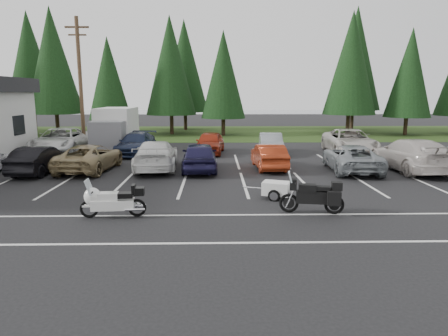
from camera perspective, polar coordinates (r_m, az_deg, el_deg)
The scene contains 30 objects.
ground at distance 16.64m, azimuth 1.42°, elevation -3.13°, with size 120.00×120.00×0.00m, color black.
grass_strip at distance 40.34m, azimuth -0.17°, elevation 5.04°, with size 80.00×16.00×0.01m, color #213611.
lake_water at distance 71.41m, azimuth 2.59°, elevation 7.48°, with size 70.00×50.00×0.02m, color slate.
utility_pole at distance 29.62m, azimuth -19.83°, elevation 11.47°, with size 1.60×0.26×9.00m.
box_truck at distance 29.65m, azimuth -15.45°, elevation 5.42°, with size 2.40×5.60×2.90m, color silver, non-canonical shape.
stall_markings at distance 18.58m, azimuth 1.13°, elevation -1.64°, with size 32.00×16.00×0.01m, color silver.
conifer_2 at distance 41.92m, azimuth -23.29°, elevation 13.92°, with size 5.10×5.10×11.89m.
conifer_3 at distance 38.80m, azimuth -16.16°, elevation 12.19°, with size 3.87×3.87×9.02m.
conifer_4 at distance 39.35m, azimuth -7.67°, elevation 14.32°, with size 4.80×4.80×11.17m.
conifer_5 at distance 37.78m, azimuth -0.10°, elevation 13.20°, with size 4.14×4.14×9.63m.
conifer_6 at distance 40.41m, azimuth 17.71°, elevation 14.08°, with size 4.93×4.93×11.48m.
conifer_7 at distance 42.15m, azimuth 25.03°, elevation 12.21°, with size 4.27×4.27×9.94m.
conifer_back_a at distance 47.34m, azimuth -26.00°, elevation 13.53°, with size 5.28×5.28×12.30m.
conifer_back_b at distance 43.85m, azimuth -5.66°, elevation 14.29°, with size 4.97×4.97×11.58m.
conifer_back_c at distance 45.54m, azimuth 18.27°, elevation 14.59°, with size 5.50×5.50×12.81m.
car_near_1 at distance 22.00m, azimuth -24.88°, elevation 1.10°, with size 1.45×4.17×1.37m, color black.
car_near_2 at distance 21.76m, azimuth -18.62°, elevation 1.44°, with size 2.28×4.94×1.37m, color #907C53.
car_near_3 at distance 21.27m, azimuth -9.67°, elevation 1.84°, with size 2.12×5.22×1.51m, color silver.
car_near_4 at distance 20.61m, azimuth -3.51°, elevation 1.68°, with size 1.78×4.42×1.51m, color #191638.
car_near_5 at distance 21.28m, azimuth 6.42°, elevation 1.67°, with size 1.40×4.02×1.33m, color maroon.
car_near_6 at distance 21.51m, azimuth 17.75°, elevation 1.39°, with size 2.28×4.94×1.37m, color gray.
car_near_7 at distance 22.75m, azimuth 25.13°, elevation 1.74°, with size 2.33×5.74×1.67m, color beige.
car_far_0 at distance 28.71m, azimuth -22.30°, elevation 3.62°, with size 2.78×6.02×1.67m, color silver.
car_far_1 at distance 26.78m, azimuth -12.42°, elevation 3.41°, with size 1.96×4.82×1.40m, color #17203A.
car_far_2 at distance 26.56m, azimuth -2.03°, elevation 3.65°, with size 1.70×4.23×1.44m, color maroon.
car_far_3 at distance 26.59m, azimuth 6.72°, elevation 3.48°, with size 1.42×4.08×1.34m, color gray.
car_far_4 at distance 27.58m, azimuth 17.52°, elevation 3.61°, with size 2.70×5.85×1.63m, color #BAB4AB.
touring_motorcycle at distance 13.35m, azimuth -15.62°, elevation -4.14°, with size 2.33×0.72×1.29m, color white, non-canonical shape.
cargo_trailer at distance 15.30m, azimuth 7.45°, elevation -3.15°, with size 1.45×0.81×0.67m, color silver, non-canonical shape.
adventure_motorcycle at distance 13.57m, azimuth 12.44°, elevation -3.45°, with size 2.35×0.82×1.43m, color black, non-canonical shape.
Camera 1 is at (-0.76, -16.14, 3.97)m, focal length 32.00 mm.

